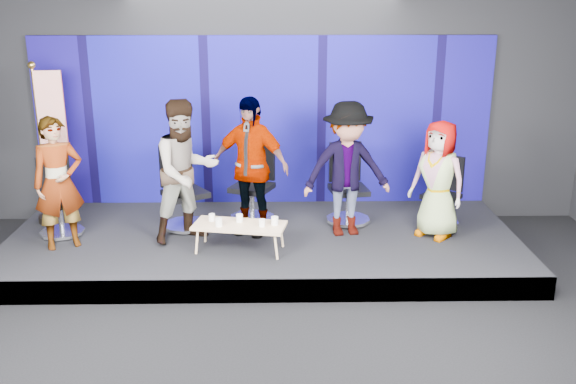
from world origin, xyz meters
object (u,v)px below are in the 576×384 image
(chair_b, at_px, (184,201))
(chair_e, at_px, (442,202))
(coffee_table, at_px, (239,226))
(mug_d, at_px, (262,223))
(panelist_d, at_px, (347,169))
(mug_b, at_px, (219,222))
(panelist_c, at_px, (250,166))
(panelist_e, at_px, (438,179))
(mug_e, at_px, (275,221))
(flag_stand, at_px, (49,140))
(chair_a, at_px, (59,209))
(chair_d, at_px, (348,196))
(panelist_b, at_px, (186,171))
(mug_a, at_px, (212,217))
(chair_c, at_px, (254,194))
(panelist_a, at_px, (58,183))
(mug_c, at_px, (239,218))

(chair_b, bearing_deg, chair_e, -32.59)
(coffee_table, distance_m, mug_d, 0.31)
(panelist_d, bearing_deg, mug_b, -167.26)
(mug_b, bearing_deg, panelist_c, 62.71)
(panelist_e, height_order, mug_b, panelist_e)
(coffee_table, bearing_deg, chair_e, 18.33)
(panelist_e, distance_m, mug_e, 2.30)
(panelist_d, bearing_deg, panelist_e, -13.26)
(panelist_d, bearing_deg, flag_stand, 163.96)
(coffee_table, relative_size, mug_d, 13.05)
(chair_e, height_order, mug_d, chair_e)
(panelist_e, relative_size, mug_e, 15.03)
(chair_a, xyz_separation_m, mug_d, (2.81, -0.75, 0.06))
(chair_d, relative_size, mug_d, 11.91)
(chair_e, xyz_separation_m, panelist_e, (-0.20, -0.46, 0.48))
(coffee_table, bearing_deg, panelist_e, 10.51)
(panelist_b, bearing_deg, panelist_e, -31.87)
(panelist_d, bearing_deg, mug_d, -157.95)
(mug_d, bearing_deg, mug_a, 162.24)
(chair_c, distance_m, panelist_c, 0.76)
(chair_a, distance_m, panelist_b, 1.92)
(chair_e, height_order, coffee_table, chair_e)
(chair_b, height_order, panelist_e, panelist_e)
(panelist_b, xyz_separation_m, panelist_d, (2.15, 0.19, -0.03))
(panelist_d, bearing_deg, chair_a, 170.38)
(panelist_a, distance_m, panelist_b, 1.63)
(mug_a, bearing_deg, mug_c, -5.75)
(chair_d, distance_m, mug_a, 2.11)
(panelist_e, distance_m, coffee_table, 2.75)
(panelist_d, xyz_separation_m, mug_d, (-1.14, -0.68, -0.51))
(chair_a, relative_size, flag_stand, 0.46)
(panelist_e, bearing_deg, panelist_d, -142.02)
(coffee_table, xyz_separation_m, mug_e, (0.46, -0.02, 0.08))
(chair_e, relative_size, panelist_e, 0.62)
(chair_a, bearing_deg, panelist_b, -35.06)
(mug_b, bearing_deg, mug_a, 118.92)
(chair_c, xyz_separation_m, panelist_c, (-0.02, -0.51, 0.57))
(mug_d, xyz_separation_m, mug_e, (0.16, 0.06, 0.01))
(mug_c, height_order, flag_stand, flag_stand)
(panelist_c, bearing_deg, mug_a, -108.73)
(panelist_a, bearing_deg, chair_b, -1.72)
(panelist_c, bearing_deg, panelist_e, 19.35)
(chair_a, xyz_separation_m, mug_b, (2.26, -0.73, 0.06))
(chair_c, relative_size, flag_stand, 0.51)
(mug_e, bearing_deg, flag_stand, 159.92)
(panelist_e, distance_m, mug_a, 3.07)
(chair_d, xyz_separation_m, panelist_e, (1.15, -0.60, 0.43))
(chair_a, distance_m, coffee_table, 2.61)
(chair_d, distance_m, mug_c, 1.82)
(chair_c, xyz_separation_m, coffee_table, (-0.15, -1.18, -0.05))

